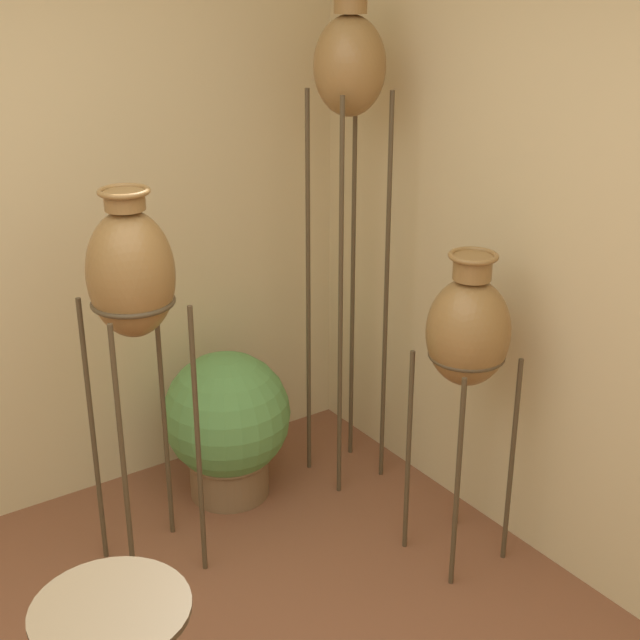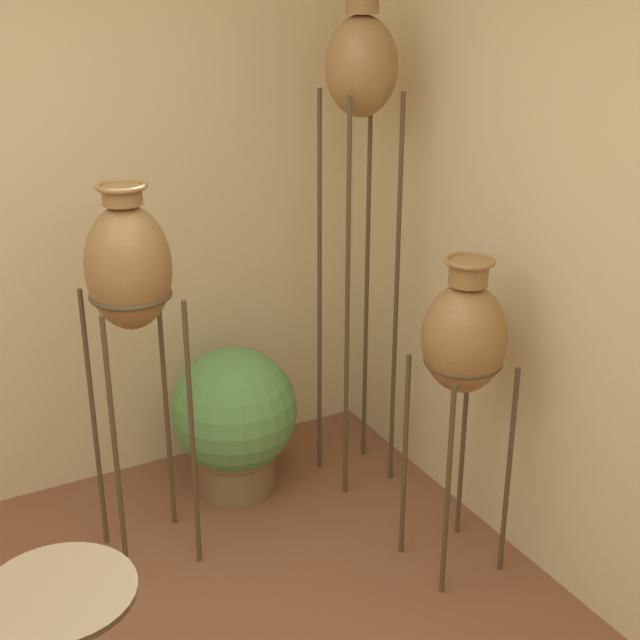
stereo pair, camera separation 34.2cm
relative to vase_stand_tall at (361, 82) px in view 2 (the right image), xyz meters
name	(u,v)px [view 2 (the right image)]	position (x,y,z in m)	size (l,w,h in m)	color
vase_stand_tall	(361,82)	(0.00, 0.00, 0.00)	(0.29, 0.29, 2.17)	#473823
vase_stand_medium	(129,272)	(-1.05, -0.13, -0.59)	(0.32, 0.32, 1.55)	#473823
vase_stand_short	(464,340)	(0.00, -0.76, -0.84)	(0.32, 0.32, 1.29)	#473823
potted_plant	(235,418)	(-0.54, 0.15, -1.45)	(0.57, 0.57, 0.69)	brown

